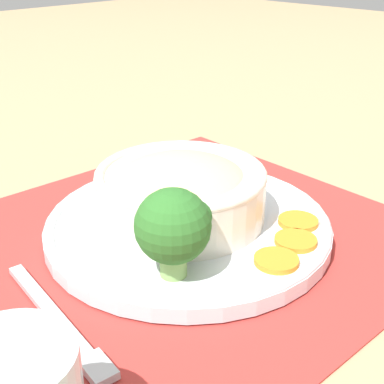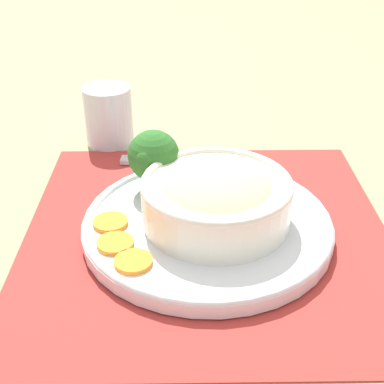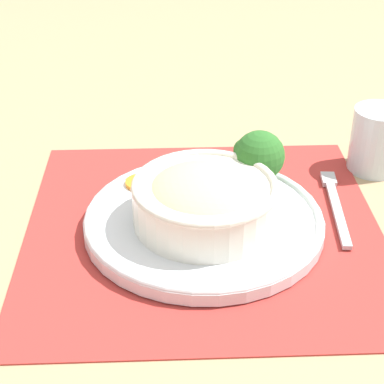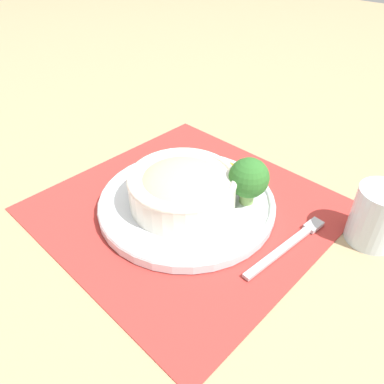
{
  "view_description": "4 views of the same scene",
  "coord_description": "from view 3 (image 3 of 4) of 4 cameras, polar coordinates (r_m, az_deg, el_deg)",
  "views": [
    {
      "loc": [
        0.36,
        0.36,
        0.3
      ],
      "look_at": [
        -0.01,
        -0.01,
        0.05
      ],
      "focal_mm": 50.0,
      "sensor_mm": 36.0,
      "label": 1
    },
    {
      "loc": [
        -0.54,
        0.06,
        0.39
      ],
      "look_at": [
        0.01,
        0.02,
        0.06
      ],
      "focal_mm": 50.0,
      "sensor_mm": 36.0,
      "label": 2
    },
    {
      "loc": [
        -0.08,
        -0.68,
        0.48
      ],
      "look_at": [
        -0.01,
        0.0,
        0.06
      ],
      "focal_mm": 60.0,
      "sensor_mm": 36.0,
      "label": 3
    },
    {
      "loc": [
        0.34,
        -0.38,
        0.43
      ],
      "look_at": [
        0.01,
        0.0,
        0.04
      ],
      "focal_mm": 35.0,
      "sensor_mm": 36.0,
      "label": 4
    }
  ],
  "objects": [
    {
      "name": "ground_plane",
      "position": [
        0.83,
        1.04,
        -3.35
      ],
      "size": [
        4.0,
        4.0,
        0.0
      ],
      "primitive_type": "plane",
      "color": "tan"
    },
    {
      "name": "carrot_slice_near",
      "position": [
        0.92,
        0.08,
        2.0
      ],
      "size": [
        0.04,
        0.04,
        0.01
      ],
      "color": "orange",
      "rests_on": "plate"
    },
    {
      "name": "bowl",
      "position": [
        0.79,
        1.51,
        -0.57
      ],
      "size": [
        0.18,
        0.18,
        0.07
      ],
      "color": "silver",
      "rests_on": "plate"
    },
    {
      "name": "fork",
      "position": [
        0.9,
        12.53,
        -0.7
      ],
      "size": [
        0.04,
        0.18,
        0.01
      ],
      "rotation": [
        0.0,
        0.0,
        -0.14
      ],
      "color": "#B7B7BC",
      "rests_on": "placemat"
    },
    {
      "name": "carrot_slice_far",
      "position": [
        0.89,
        -4.59,
        0.83
      ],
      "size": [
        0.04,
        0.04,
        0.01
      ],
      "color": "orange",
      "rests_on": "plate"
    },
    {
      "name": "placemat",
      "position": [
        0.83,
        1.04,
        -3.24
      ],
      "size": [
        0.48,
        0.48,
        0.0
      ],
      "color": "#B2332D",
      "rests_on": "ground_plane"
    },
    {
      "name": "broccoli_floret",
      "position": [
        0.86,
        5.97,
        3.18
      ],
      "size": [
        0.07,
        0.07,
        0.08
      ],
      "color": "#84AD5B",
      "rests_on": "plate"
    },
    {
      "name": "carrot_slice_middle",
      "position": [
        0.91,
        -2.41,
        1.63
      ],
      "size": [
        0.04,
        0.04,
        0.01
      ],
      "color": "orange",
      "rests_on": "plate"
    },
    {
      "name": "plate",
      "position": [
        0.82,
        1.05,
        -2.48
      ],
      "size": [
        0.31,
        0.31,
        0.02
      ],
      "color": "silver",
      "rests_on": "placemat"
    },
    {
      "name": "water_glass",
      "position": [
        0.98,
        16.08,
        4.2
      ],
      "size": [
        0.08,
        0.08,
        0.1
      ],
      "color": "silver",
      "rests_on": "ground_plane"
    }
  ]
}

